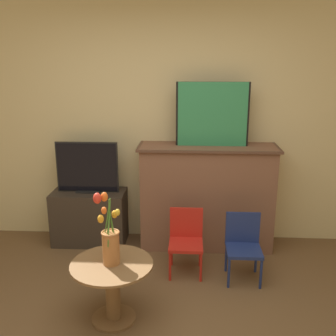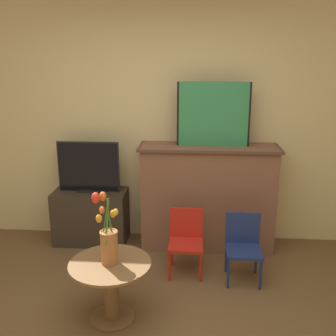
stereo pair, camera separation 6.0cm
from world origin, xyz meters
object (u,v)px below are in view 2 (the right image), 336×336
tv_monitor (89,168)px  chair_red (186,238)px  vase_tulips (108,240)px  painting (213,115)px  chair_blue (243,244)px

tv_monitor → chair_red: size_ratio=1.09×
tv_monitor → vase_tulips: (0.51, -1.35, -0.17)m
chair_red → vase_tulips: size_ratio=1.09×
painting → tv_monitor: 1.44m
chair_red → chair_blue: size_ratio=1.00×
painting → chair_red: painting is taller
tv_monitor → vase_tulips: size_ratio=1.19×
tv_monitor → chair_blue: 1.80m
chair_red → vase_tulips: 1.02m
chair_blue → tv_monitor: bearing=157.9°
chair_red → vase_tulips: bearing=-125.5°
tv_monitor → vase_tulips: bearing=-69.3°
chair_red → chair_blue: bearing=-9.0°
chair_blue → vase_tulips: vase_tulips is taller
tv_monitor → painting: bearing=0.3°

